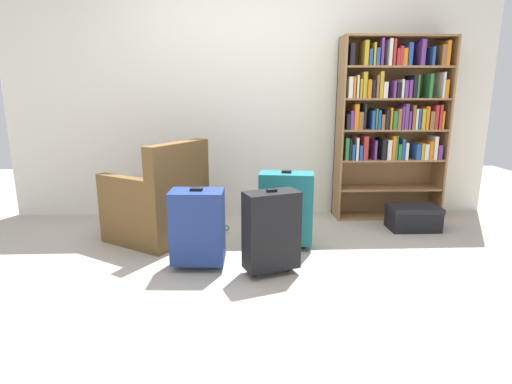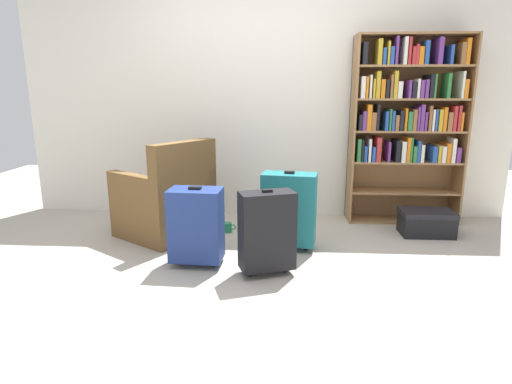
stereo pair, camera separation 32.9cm
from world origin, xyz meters
TOP-DOWN VIEW (x-y plane):
  - ground_plane at (0.00, 0.00)m, footprint 8.94×8.94m
  - back_wall at (0.00, 1.67)m, footprint 5.11×0.10m
  - bookshelf at (1.42, 1.45)m, footprint 1.11×0.32m
  - armchair at (-0.88, 0.85)m, footprint 0.97×0.97m
  - mug at (-0.33, 0.96)m, footprint 0.12×0.08m
  - storage_box at (1.55, 1.01)m, footprint 0.48×0.31m
  - suitcase_navy_blue at (-0.47, 0.18)m, footprint 0.41×0.28m
  - suitcase_teal at (0.24, 0.57)m, footprint 0.48×0.29m
  - suitcase_black at (0.08, 0.04)m, footprint 0.44×0.32m

SIDE VIEW (x-z plane):
  - ground_plane at x=0.00m, z-range 0.00..0.00m
  - mug at x=-0.33m, z-range 0.00..0.10m
  - storage_box at x=1.55m, z-range 0.01..0.24m
  - armchair at x=-0.88m, z-range -0.13..0.77m
  - suitcase_navy_blue at x=-0.47m, z-range 0.01..0.64m
  - suitcase_black at x=0.08m, z-range 0.01..0.66m
  - suitcase_teal at x=0.24m, z-range 0.01..0.69m
  - bookshelf at x=1.42m, z-range 0.12..1.98m
  - back_wall at x=0.00m, z-range 0.00..2.60m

